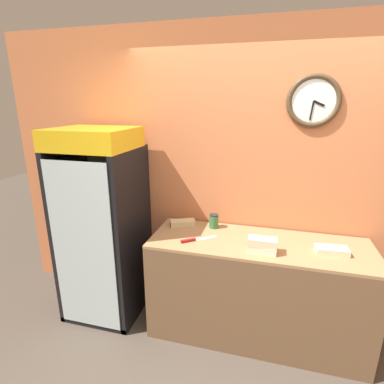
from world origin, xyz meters
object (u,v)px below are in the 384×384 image
at_px(beverage_cooler, 105,215).
at_px(sandwich_stack_middle, 262,242).
at_px(sandwich_flat_left, 183,223).
at_px(chefs_knife, 194,240).
at_px(condiment_jar, 214,221).
at_px(sandwich_stack_bottom, 262,249).
at_px(sandwich_flat_right, 332,250).

xyz_separation_m(beverage_cooler, sandwich_stack_middle, (1.49, -0.19, 0.01)).
xyz_separation_m(sandwich_flat_left, chefs_knife, (0.19, -0.28, -0.02)).
distance_m(sandwich_stack_middle, sandwich_flat_left, 0.83).
bearing_deg(sandwich_flat_left, condiment_jar, 6.63).
bearing_deg(chefs_knife, condiment_jar, 71.19).
relative_size(beverage_cooler, condiment_jar, 13.85).
xyz_separation_m(beverage_cooler, sandwich_flat_left, (0.74, 0.15, -0.06)).
bearing_deg(sandwich_flat_left, sandwich_stack_bottom, -24.33).
distance_m(beverage_cooler, chefs_knife, 0.94).
bearing_deg(sandwich_stack_bottom, sandwich_flat_right, 12.78).
relative_size(sandwich_stack_bottom, sandwich_flat_left, 0.89).
distance_m(sandwich_flat_left, condiment_jar, 0.30).
bearing_deg(sandwich_stack_bottom, sandwich_stack_middle, 0.00).
xyz_separation_m(sandwich_stack_middle, chefs_knife, (-0.56, 0.06, -0.08)).
xyz_separation_m(sandwich_flat_right, chefs_knife, (-1.09, -0.06, -0.02)).
xyz_separation_m(beverage_cooler, chefs_knife, (0.92, -0.14, -0.08)).
height_order(sandwich_stack_middle, chefs_knife, sandwich_stack_middle).
bearing_deg(sandwich_stack_bottom, condiment_jar, 140.76).
relative_size(sandwich_flat_left, chefs_knife, 0.88).
relative_size(sandwich_flat_right, condiment_jar, 1.90).
bearing_deg(chefs_knife, sandwich_flat_right, 3.19).
xyz_separation_m(beverage_cooler, sandwich_stack_bottom, (1.49, -0.19, -0.05)).
distance_m(sandwich_stack_bottom, sandwich_stack_middle, 0.06).
relative_size(chefs_knife, condiment_jar, 2.15).
bearing_deg(beverage_cooler, sandwich_flat_left, 11.18).
relative_size(sandwich_stack_middle, chefs_knife, 0.78).
relative_size(sandwich_stack_bottom, sandwich_flat_right, 0.89).
distance_m(beverage_cooler, sandwich_stack_bottom, 1.50).
height_order(sandwich_stack_middle, condiment_jar, condiment_jar).
distance_m(sandwich_stack_middle, condiment_jar, 0.59).
bearing_deg(beverage_cooler, condiment_jar, 9.89).
xyz_separation_m(sandwich_stack_middle, sandwich_flat_left, (-0.75, 0.34, -0.06)).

